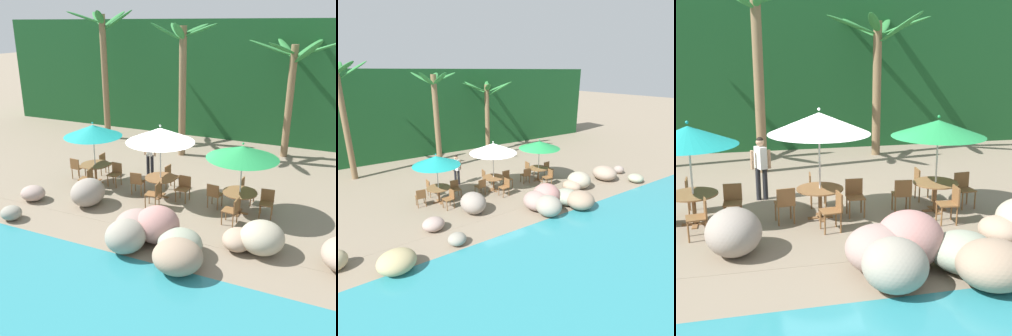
{
  "view_description": "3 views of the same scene",
  "coord_description": "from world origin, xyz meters",
  "views": [
    {
      "loc": [
        5.15,
        -11.63,
        5.76
      ],
      "look_at": [
        -0.21,
        0.34,
        0.91
      ],
      "focal_mm": 41.8,
      "sensor_mm": 36.0,
      "label": 1
    },
    {
      "loc": [
        -7.03,
        -11.88,
        5.9
      ],
      "look_at": [
        0.57,
        -0.1,
        1.05
      ],
      "focal_mm": 30.27,
      "sensor_mm": 36.0,
      "label": 2
    },
    {
      "loc": [
        -1.9,
        -10.09,
        3.77
      ],
      "look_at": [
        0.5,
        0.59,
        0.99
      ],
      "focal_mm": 48.0,
      "sensor_mm": 36.0,
      "label": 3
    }
  ],
  "objects": [
    {
      "name": "ground_plane",
      "position": [
        0.0,
        0.0,
        0.0
      ],
      "size": [
        120.0,
        120.0,
        0.0
      ],
      "primitive_type": "plane",
      "color": "gray"
    },
    {
      "name": "terrace_deck",
      "position": [
        0.0,
        0.0,
        0.0
      ],
      "size": [
        18.0,
        5.2,
        0.01
      ],
      "color": "gray",
      "rests_on": "ground"
    },
    {
      "name": "foliage_backdrop",
      "position": [
        0.0,
        9.0,
        3.0
      ],
      "size": [
        28.0,
        2.4,
        6.0
      ],
      "color": "#194C23",
      "rests_on": "ground"
    },
    {
      "name": "rock_seawall",
      "position": [
        0.87,
        -2.95,
        0.4
      ],
      "size": [
        15.67,
        3.49,
        1.03
      ],
      "color": "#9C9F83",
      "rests_on": "ground"
    },
    {
      "name": "umbrella_teal",
      "position": [
        -3.1,
        0.01,
        2.05
      ],
      "size": [
        2.16,
        2.16,
        2.38
      ],
      "color": "silver",
      "rests_on": "ground"
    },
    {
      "name": "dining_table_teal",
      "position": [
        -3.1,
        0.01,
        0.61
      ],
      "size": [
        1.1,
        1.1,
        0.74
      ],
      "color": "brown",
      "rests_on": "ground"
    },
    {
      "name": "chair_teal_seaward",
      "position": [
        -2.25,
        0.07,
        0.51
      ],
      "size": [
        0.44,
        0.44,
        0.87
      ],
      "color": "brown",
      "rests_on": "ground"
    },
    {
      "name": "chair_teal_inland",
      "position": [
        -3.22,
        0.86,
        0.51
      ],
      "size": [
        0.44,
        0.44,
        0.87
      ],
      "color": "brown",
      "rests_on": "ground"
    },
    {
      "name": "chair_teal_right",
      "position": [
        -2.89,
        -0.82,
        0.51
      ],
      "size": [
        0.48,
        0.48,
        0.87
      ],
      "color": "brown",
      "rests_on": "ground"
    },
    {
      "name": "umbrella_white",
      "position": [
        -0.25,
        -0.2,
        2.27
      ],
      "size": [
        2.35,
        2.35,
        2.62
      ],
      "color": "silver",
      "rests_on": "ground"
    },
    {
      "name": "dining_table_white",
      "position": [
        -0.25,
        -0.2,
        0.61
      ],
      "size": [
        1.1,
        1.1,
        0.74
      ],
      "color": "brown",
      "rests_on": "ground"
    },
    {
      "name": "chair_white_seaward",
      "position": [
        0.6,
        -0.14,
        0.51
      ],
      "size": [
        0.44,
        0.44,
        0.87
      ],
      "color": "brown",
      "rests_on": "ground"
    },
    {
      "name": "chair_white_inland",
      "position": [
        -0.25,
        0.66,
        0.51
      ],
      "size": [
        0.47,
        0.46,
        0.87
      ],
      "color": "brown",
      "rests_on": "ground"
    },
    {
      "name": "chair_white_left",
      "position": [
        -1.09,
        -0.38,
        0.51
      ],
      "size": [
        0.47,
        0.47,
        0.87
      ],
      "color": "brown",
      "rests_on": "ground"
    },
    {
      "name": "chair_white_right",
      "position": [
        -0.08,
        -1.03,
        0.51
      ],
      "size": [
        0.47,
        0.46,
        0.87
      ],
      "color": "brown",
      "rests_on": "ground"
    },
    {
      "name": "umbrella_green",
      "position": [
        2.59,
        -0.31,
        2.07
      ],
      "size": [
        2.25,
        2.25,
        2.38
      ],
      "color": "silver",
      "rests_on": "ground"
    },
    {
      "name": "dining_table_green",
      "position": [
        2.59,
        -0.31,
        0.61
      ],
      "size": [
        1.1,
        1.1,
        0.74
      ],
      "color": "brown",
      "rests_on": "ground"
    },
    {
      "name": "chair_green_seaward",
      "position": [
        3.43,
        -0.15,
        0.51
      ],
      "size": [
        0.46,
        0.46,
        0.87
      ],
      "color": "brown",
      "rests_on": "ground"
    },
    {
      "name": "chair_green_inland",
      "position": [
        2.56,
        0.54,
        0.51
      ],
      "size": [
        0.46,
        0.45,
        0.87
      ],
      "color": "brown",
      "rests_on": "ground"
    },
    {
      "name": "chair_green_left",
      "position": [
        1.74,
        -0.3,
        0.51
      ],
      "size": [
        0.47,
        0.47,
        0.87
      ],
      "color": "brown",
      "rests_on": "ground"
    },
    {
      "name": "chair_green_right",
      "position": [
        2.6,
        -1.17,
        0.51
      ],
      "size": [
        0.47,
        0.46,
        0.87
      ],
      "color": "brown",
      "rests_on": "ground"
    },
    {
      "name": "palm_tree_second",
      "position": [
        -1.37,
        4.52,
        3.79
      ],
      "size": [
        2.67,
        2.86,
        5.85
      ],
      "color": "brown",
      "rests_on": "ground"
    },
    {
      "name": "palm_tree_third",
      "position": [
        3.04,
        6.22,
        3.63
      ],
      "size": [
        3.91,
        3.65,
        5.23
      ],
      "color": "brown",
      "rests_on": "ground"
    },
    {
      "name": "waiter_in_white",
      "position": [
        -1.53,
        1.53,
        0.99
      ],
      "size": [
        0.52,
        0.39,
        1.7
      ],
      "color": "#232328",
      "rests_on": "ground"
    }
  ]
}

